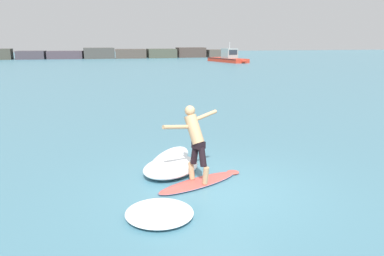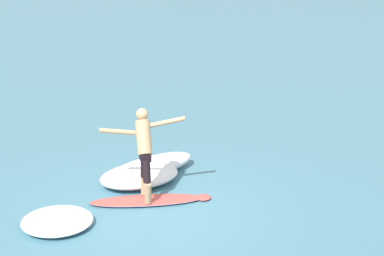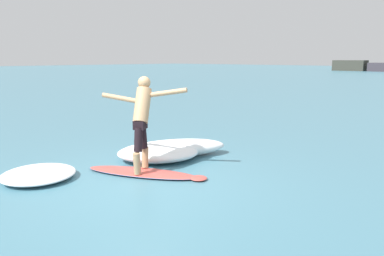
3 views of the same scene
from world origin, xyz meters
TOP-DOWN VIEW (x-y plane):
  - ground_plane at (0.00, 0.00)m, footprint 200.00×200.00m
  - surfboard at (-0.30, 0.34)m, footprint 2.35×1.47m
  - surfer at (-0.40, 0.42)m, footprint 1.48×0.98m
  - wave_foam_at_tail at (-1.48, -1.13)m, footprint 1.75×1.76m
  - wave_foam_at_nose at (-0.82, 1.18)m, footprint 2.05×2.10m
  - wave_foam_beside at (-0.78, 1.61)m, footprint 1.82×2.44m

SIDE VIEW (x-z plane):
  - ground_plane at x=0.00m, z-range 0.00..0.00m
  - surfboard at x=-0.30m, z-range -0.07..0.13m
  - wave_foam_at_tail at x=-1.48m, z-range 0.00..0.18m
  - wave_foam_at_nose at x=-0.82m, z-range 0.00..0.33m
  - wave_foam_beside at x=-0.78m, z-range 0.00..0.38m
  - surfer at x=-0.40m, z-range 0.23..1.98m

